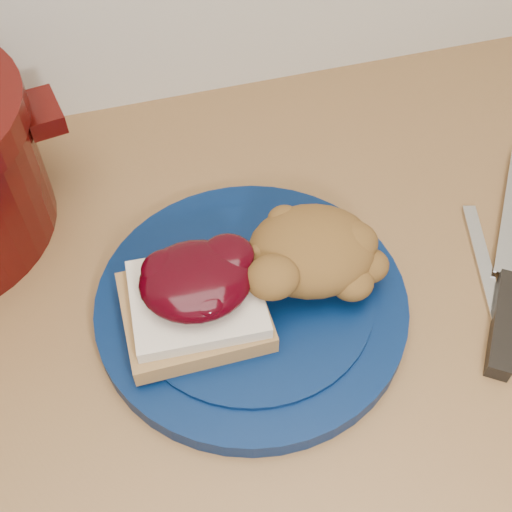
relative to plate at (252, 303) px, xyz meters
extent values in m
cube|color=beige|center=(-0.04, 0.02, -0.48)|extent=(4.00, 0.60, 0.86)
cylinder|color=#04163B|center=(0.00, 0.00, 0.00)|extent=(0.31, 0.31, 0.02)
cube|color=olive|center=(-0.05, -0.01, 0.02)|extent=(0.12, 0.10, 0.02)
cube|color=beige|center=(-0.05, -0.01, 0.04)|extent=(0.11, 0.10, 0.01)
ellipsoid|color=black|center=(-0.05, 0.00, 0.06)|extent=(0.10, 0.09, 0.03)
ellipsoid|color=brown|center=(0.06, 0.01, 0.04)|extent=(0.12, 0.11, 0.06)
cube|color=black|center=(0.21, -0.08, 0.00)|extent=(0.08, 0.10, 0.02)
cube|color=silver|center=(0.22, -0.03, -0.01)|extent=(0.06, 0.17, 0.00)
cube|color=#380705|center=(-0.15, 0.21, 0.09)|extent=(0.04, 0.06, 0.02)
camera|label=1|loc=(-0.09, -0.31, 0.48)|focal=45.00mm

